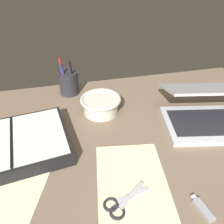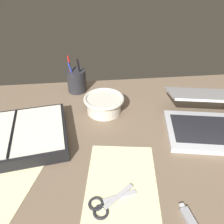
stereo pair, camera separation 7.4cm
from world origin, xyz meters
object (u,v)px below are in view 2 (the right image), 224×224
pen_cup (77,81)px  planner (14,136)px  scissors (103,205)px  bowl (104,104)px  laptop (214,119)px

pen_cup → planner: bearing=-121.7°
scissors → pen_cup: bearing=72.5°
pen_cup → bowl: bearing=-58.4°
pen_cup → planner: pen_cup is taller
laptop → pen_cup: 58.13cm
bowl → planner: bowl is taller
bowl → pen_cup: pen_cup is taller
laptop → scissors: (-40.39, -25.22, -4.39)cm
planner → scissors: 37.80cm
scissors → planner: bearing=111.4°
bowl → scissors: (-3.33, -40.46, -3.27)cm
planner → scissors: size_ratio=2.91×
bowl → pen_cup: (-10.85, 17.66, 1.55)cm
laptop → planner: bearing=-169.8°
planner → bowl: bearing=17.2°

